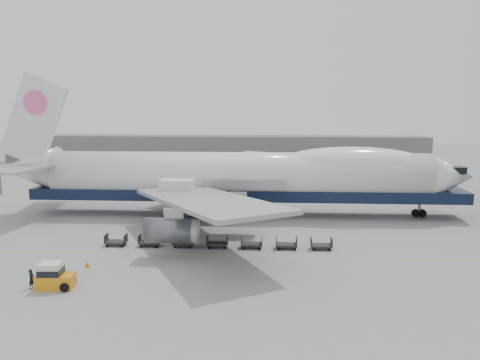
# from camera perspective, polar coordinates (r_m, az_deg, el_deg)

# --- Properties ---
(ground) EXTENTS (260.00, 260.00, 0.00)m
(ground) POSITION_cam_1_polar(r_m,az_deg,el_deg) (54.95, -0.85, -7.21)
(ground) COLOR gray
(ground) RESTS_ON ground
(apron_line) EXTENTS (60.00, 0.15, 0.01)m
(apron_line) POSITION_cam_1_polar(r_m,az_deg,el_deg) (49.25, -1.36, -9.21)
(apron_line) COLOR gold
(apron_line) RESTS_ON ground
(hangar) EXTENTS (110.00, 8.00, 7.00)m
(hangar) POSITION_cam_1_polar(r_m,az_deg,el_deg) (123.87, -3.11, 3.81)
(hangar) COLOR slate
(hangar) RESTS_ON ground
(airliner) EXTENTS (67.00, 55.30, 19.98)m
(airliner) POSITION_cam_1_polar(r_m,az_deg,el_deg) (65.36, 0.47, 0.56)
(airliner) COLOR white
(airliner) RESTS_ON ground
(catering_truck) EXTENTS (4.73, 3.35, 6.03)m
(catering_truck) POSITION_cam_1_polar(r_m,az_deg,el_deg) (60.46, -7.65, -2.38)
(catering_truck) COLOR #172647
(catering_truck) RESTS_ON ground
(baggage_tug) EXTENTS (3.22, 1.92, 2.26)m
(baggage_tug) POSITION_cam_1_polar(r_m,az_deg,el_deg) (43.90, -21.76, -10.91)
(baggage_tug) COLOR orange
(baggage_tug) RESTS_ON ground
(ground_worker) EXTENTS (0.46, 0.66, 1.71)m
(ground_worker) POSITION_cam_1_polar(r_m,az_deg,el_deg) (44.60, -24.07, -10.94)
(ground_worker) COLOR black
(ground_worker) RESTS_ON ground
(traffic_cone) EXTENTS (0.43, 0.43, 0.64)m
(traffic_cone) POSITION_cam_1_polar(r_m,az_deg,el_deg) (48.24, -18.14, -9.73)
(traffic_cone) COLOR orange
(traffic_cone) RESTS_ON ground
(dolly_0) EXTENTS (2.30, 1.35, 1.30)m
(dolly_0) POSITION_cam_1_polar(r_m,az_deg,el_deg) (54.12, -14.87, -7.21)
(dolly_0) COLOR #2D2D30
(dolly_0) RESTS_ON ground
(dolly_1) EXTENTS (2.30, 1.35, 1.30)m
(dolly_1) POSITION_cam_1_polar(r_m,az_deg,el_deg) (53.08, -10.97, -7.39)
(dolly_1) COLOR #2D2D30
(dolly_1) RESTS_ON ground
(dolly_2) EXTENTS (2.30, 1.35, 1.30)m
(dolly_2) POSITION_cam_1_polar(r_m,az_deg,el_deg) (52.30, -6.93, -7.54)
(dolly_2) COLOR #2D2D30
(dolly_2) RESTS_ON ground
(dolly_3) EXTENTS (2.30, 1.35, 1.30)m
(dolly_3) POSITION_cam_1_polar(r_m,az_deg,el_deg) (51.77, -2.78, -7.66)
(dolly_3) COLOR #2D2D30
(dolly_3) RESTS_ON ground
(dolly_4) EXTENTS (2.30, 1.35, 1.30)m
(dolly_4) POSITION_cam_1_polar(r_m,az_deg,el_deg) (51.52, 1.44, -7.74)
(dolly_4) COLOR #2D2D30
(dolly_4) RESTS_ON ground
(dolly_5) EXTENTS (2.30, 1.35, 1.30)m
(dolly_5) POSITION_cam_1_polar(r_m,az_deg,el_deg) (51.54, 5.67, -7.78)
(dolly_5) COLOR #2D2D30
(dolly_5) RESTS_ON ground
(dolly_6) EXTENTS (2.30, 1.35, 1.30)m
(dolly_6) POSITION_cam_1_polar(r_m,az_deg,el_deg) (51.84, 9.88, -7.77)
(dolly_6) COLOR #2D2D30
(dolly_6) RESTS_ON ground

